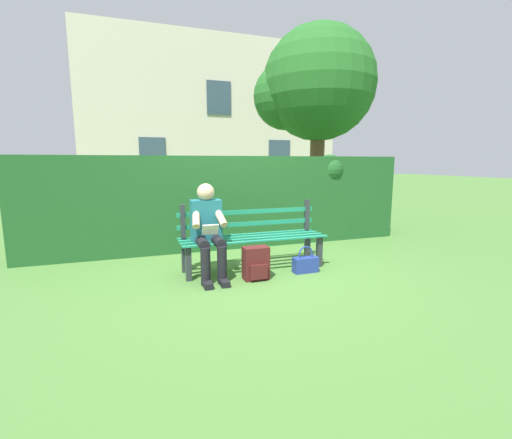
{
  "coord_description": "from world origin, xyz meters",
  "views": [
    {
      "loc": [
        1.51,
        4.4,
        1.46
      ],
      "look_at": [
        0.0,
        0.1,
        0.71
      ],
      "focal_mm": 24.74,
      "sensor_mm": 36.0,
      "label": 1
    }
  ],
  "objects_px": {
    "park_bench": "(252,237)",
    "person_seated": "(208,228)",
    "tree": "(313,87)",
    "handbag": "(305,264)",
    "backpack": "(256,263)"
  },
  "relations": [
    {
      "from": "park_bench",
      "to": "tree",
      "type": "distance_m",
      "value": 5.16
    },
    {
      "from": "tree",
      "to": "backpack",
      "type": "distance_m",
      "value": 5.66
    },
    {
      "from": "tree",
      "to": "handbag",
      "type": "distance_m",
      "value": 5.36
    },
    {
      "from": "park_bench",
      "to": "person_seated",
      "type": "bearing_deg",
      "value": 14.86
    },
    {
      "from": "tree",
      "to": "person_seated",
      "type": "bearing_deg",
      "value": 46.96
    },
    {
      "from": "park_bench",
      "to": "handbag",
      "type": "relative_size",
      "value": 5.53
    },
    {
      "from": "handbag",
      "to": "person_seated",
      "type": "bearing_deg",
      "value": -11.46
    },
    {
      "from": "backpack",
      "to": "person_seated",
      "type": "bearing_deg",
      "value": -29.25
    },
    {
      "from": "backpack",
      "to": "handbag",
      "type": "relative_size",
      "value": 1.16
    },
    {
      "from": "park_bench",
      "to": "person_seated",
      "type": "height_order",
      "value": "person_seated"
    },
    {
      "from": "tree",
      "to": "park_bench",
      "type": "bearing_deg",
      "value": 51.59
    },
    {
      "from": "backpack",
      "to": "park_bench",
      "type": "bearing_deg",
      "value": -102.85
    },
    {
      "from": "backpack",
      "to": "handbag",
      "type": "bearing_deg",
      "value": -176.36
    },
    {
      "from": "person_seated",
      "to": "tree",
      "type": "bearing_deg",
      "value": -133.04
    },
    {
      "from": "backpack",
      "to": "handbag",
      "type": "distance_m",
      "value": 0.72
    }
  ]
}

